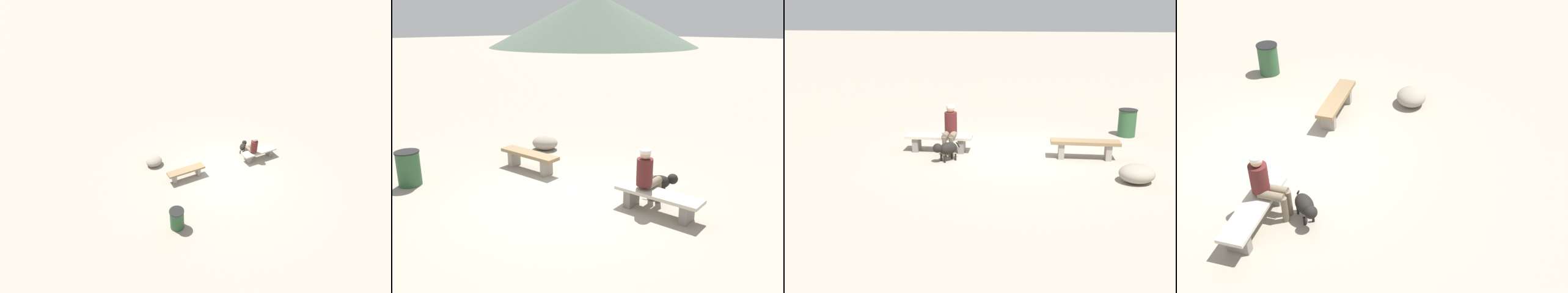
# 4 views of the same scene
# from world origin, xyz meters

# --- Properties ---
(ground) EXTENTS (210.00, 210.00, 0.06)m
(ground) POSITION_xyz_m (0.00, 0.00, -0.03)
(ground) COLOR #9E9384
(bench_left) EXTENTS (1.66, 0.48, 0.46)m
(bench_left) POSITION_xyz_m (-1.78, 0.38, 0.33)
(bench_left) COLOR gray
(bench_left) RESTS_ON ground
(bench_right) EXTENTS (1.71, 0.56, 0.42)m
(bench_right) POSITION_xyz_m (1.85, 0.40, 0.30)
(bench_right) COLOR gray
(bench_right) RESTS_ON ground
(seated_person) EXTENTS (0.34, 0.65, 1.22)m
(seated_person) POSITION_xyz_m (1.53, 0.48, 0.69)
(seated_person) COLOR #511E1E
(seated_person) RESTS_ON ground
(dog) EXTENTS (0.58, 0.60, 0.48)m
(dog) POSITION_xyz_m (1.47, 1.15, 0.32)
(dog) COLOR black
(dog) RESTS_ON ground
(trash_bin) EXTENTS (0.53, 0.53, 0.79)m
(trash_bin) POSITION_xyz_m (-3.08, -2.00, 0.40)
(trash_bin) COLOR #2D5633
(trash_bin) RESTS_ON ground
(boulder) EXTENTS (0.89, 0.83, 0.39)m
(boulder) POSITION_xyz_m (-2.77, 1.82, 0.20)
(boulder) COLOR gray
(boulder) RESTS_ON ground
(distant_peak_2) EXTENTS (33.08, 33.08, 8.43)m
(distant_peak_2) POSITION_xyz_m (-37.75, 45.38, 4.21)
(distant_peak_2) COLOR #566656
(distant_peak_2) RESTS_ON ground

